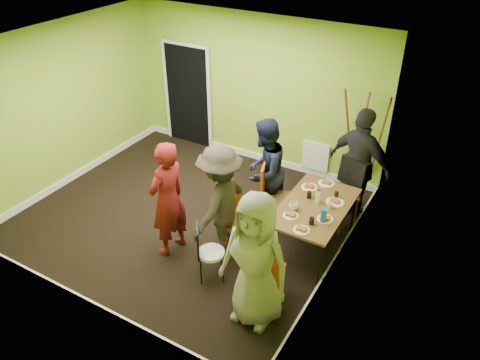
# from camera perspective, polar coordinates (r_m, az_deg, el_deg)

# --- Properties ---
(ground) EXTENTS (5.00, 5.00, 0.00)m
(ground) POSITION_cam_1_polar(r_m,az_deg,el_deg) (7.73, -6.37, -4.33)
(ground) COLOR black
(ground) RESTS_ON ground
(room_walls) EXTENTS (5.04, 4.54, 2.82)m
(room_walls) POSITION_cam_1_polar(r_m,az_deg,el_deg) (7.23, -6.78, 2.22)
(room_walls) COLOR #8FAE2C
(room_walls) RESTS_ON ground
(dining_table) EXTENTS (0.90, 1.50, 0.75)m
(dining_table) POSITION_cam_1_polar(r_m,az_deg,el_deg) (6.72, 9.08, -3.49)
(dining_table) COLOR black
(dining_table) RESTS_ON ground
(chair_left_far) EXTENTS (0.57, 0.57, 1.09)m
(chair_left_far) POSITION_cam_1_polar(r_m,az_deg,el_deg) (7.16, 3.82, -1.49)
(chair_left_far) COLOR #E55315
(chair_left_far) RESTS_ON ground
(chair_left_near) EXTENTS (0.43, 0.43, 0.86)m
(chair_left_near) POSITION_cam_1_polar(r_m,az_deg,el_deg) (6.74, -0.35, -5.11)
(chair_left_near) COLOR #E55315
(chair_left_near) RESTS_ON ground
(chair_back_end) EXTENTS (0.60, 0.65, 1.10)m
(chair_back_end) POSITION_cam_1_polar(r_m,az_deg,el_deg) (7.36, 13.36, 0.14)
(chair_back_end) COLOR #E55315
(chair_back_end) RESTS_ON ground
(chair_front_end) EXTENTS (0.50, 0.50, 0.98)m
(chair_front_end) POSITION_cam_1_polar(r_m,az_deg,el_deg) (5.88, 3.25, -10.99)
(chair_front_end) COLOR #E55315
(chair_front_end) RESTS_ON ground
(chair_bentwood) EXTENTS (0.46, 0.46, 0.85)m
(chair_bentwood) POSITION_cam_1_polar(r_m,az_deg,el_deg) (6.31, -4.12, -8.42)
(chair_bentwood) COLOR black
(chair_bentwood) RESTS_ON ground
(easel) EXTENTS (0.77, 0.72, 1.91)m
(easel) POSITION_cam_1_polar(r_m,az_deg,el_deg) (8.02, 14.60, 4.12)
(easel) COLOR brown
(easel) RESTS_ON ground
(plate_near_left) EXTENTS (0.24, 0.24, 0.01)m
(plate_near_left) POSITION_cam_1_polar(r_m,az_deg,el_deg) (7.07, 8.45, -0.88)
(plate_near_left) COLOR white
(plate_near_left) RESTS_ON dining_table
(plate_near_right) EXTENTS (0.21, 0.21, 0.01)m
(plate_near_right) POSITION_cam_1_polar(r_m,az_deg,el_deg) (6.44, 6.20, -4.35)
(plate_near_right) COLOR white
(plate_near_right) RESTS_ON dining_table
(plate_far_back) EXTENTS (0.25, 0.25, 0.01)m
(plate_far_back) POSITION_cam_1_polar(r_m,az_deg,el_deg) (7.20, 10.47, -0.41)
(plate_far_back) COLOR white
(plate_far_back) RESTS_ON dining_table
(plate_far_front) EXTENTS (0.22, 0.22, 0.01)m
(plate_far_front) POSITION_cam_1_polar(r_m,az_deg,el_deg) (6.20, 7.50, -6.08)
(plate_far_front) COLOR white
(plate_far_front) RESTS_ON dining_table
(plate_wall_back) EXTENTS (0.26, 0.26, 0.01)m
(plate_wall_back) POSITION_cam_1_polar(r_m,az_deg,el_deg) (6.80, 11.50, -2.68)
(plate_wall_back) COLOR white
(plate_wall_back) RESTS_ON dining_table
(plate_wall_front) EXTENTS (0.22, 0.22, 0.01)m
(plate_wall_front) POSITION_cam_1_polar(r_m,az_deg,el_deg) (6.44, 10.32, -4.73)
(plate_wall_front) COLOR white
(plate_wall_front) RESTS_ON dining_table
(thermos) EXTENTS (0.06, 0.06, 0.21)m
(thermos) POSITION_cam_1_polar(r_m,az_deg,el_deg) (6.70, 9.49, -1.98)
(thermos) COLOR white
(thermos) RESTS_ON dining_table
(blue_bottle) EXTENTS (0.08, 0.08, 0.21)m
(blue_bottle) POSITION_cam_1_polar(r_m,az_deg,el_deg) (6.33, 10.14, -4.28)
(blue_bottle) COLOR #1754AD
(blue_bottle) RESTS_ON dining_table
(orange_bottle) EXTENTS (0.04, 0.04, 0.09)m
(orange_bottle) POSITION_cam_1_polar(r_m,az_deg,el_deg) (6.76, 9.33, -2.28)
(orange_bottle) COLOR #E55315
(orange_bottle) RESTS_ON dining_table
(glass_mid) EXTENTS (0.07, 0.07, 0.10)m
(glass_mid) POSITION_cam_1_polar(r_m,az_deg,el_deg) (6.82, 8.43, -1.79)
(glass_mid) COLOR black
(glass_mid) RESTS_ON dining_table
(glass_back) EXTENTS (0.06, 0.06, 0.09)m
(glass_back) POSITION_cam_1_polar(r_m,az_deg,el_deg) (6.90, 11.68, -1.78)
(glass_back) COLOR black
(glass_back) RESTS_ON dining_table
(glass_front) EXTENTS (0.07, 0.07, 0.10)m
(glass_front) POSITION_cam_1_polar(r_m,az_deg,el_deg) (6.31, 8.73, -4.95)
(glass_front) COLOR black
(glass_front) RESTS_ON dining_table
(cup_a) EXTENTS (0.13, 0.13, 0.11)m
(cup_a) POSITION_cam_1_polar(r_m,az_deg,el_deg) (6.55, 6.53, -3.19)
(cup_a) COLOR white
(cup_a) RESTS_ON dining_table
(cup_b) EXTENTS (0.09, 0.09, 0.08)m
(cup_b) POSITION_cam_1_polar(r_m,az_deg,el_deg) (6.66, 10.92, -3.06)
(cup_b) COLOR white
(cup_b) RESTS_ON dining_table
(person_standing) EXTENTS (0.50, 0.69, 1.77)m
(person_standing) POSITION_cam_1_polar(r_m,az_deg,el_deg) (6.57, -8.82, -2.38)
(person_standing) COLOR #601110
(person_standing) RESTS_ON ground
(person_left_far) EXTENTS (0.67, 0.85, 1.71)m
(person_left_far) POSITION_cam_1_polar(r_m,az_deg,el_deg) (7.21, 2.99, 1.08)
(person_left_far) COLOR black
(person_left_far) RESTS_ON ground
(person_left_near) EXTENTS (0.68, 1.14, 1.73)m
(person_left_near) POSITION_cam_1_polar(r_m,az_deg,el_deg) (6.48, -2.43, -2.75)
(person_left_near) COLOR #2E261E
(person_left_near) RESTS_ON ground
(person_back_end) EXTENTS (1.18, 0.77, 1.87)m
(person_back_end) POSITION_cam_1_polar(r_m,az_deg,el_deg) (7.42, 14.36, 1.71)
(person_back_end) COLOR black
(person_back_end) RESTS_ON ground
(person_front_end) EXTENTS (0.90, 0.60, 1.80)m
(person_front_end) POSITION_cam_1_polar(r_m,az_deg,el_deg) (5.48, 1.92, -9.81)
(person_front_end) COLOR gray
(person_front_end) RESTS_ON ground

